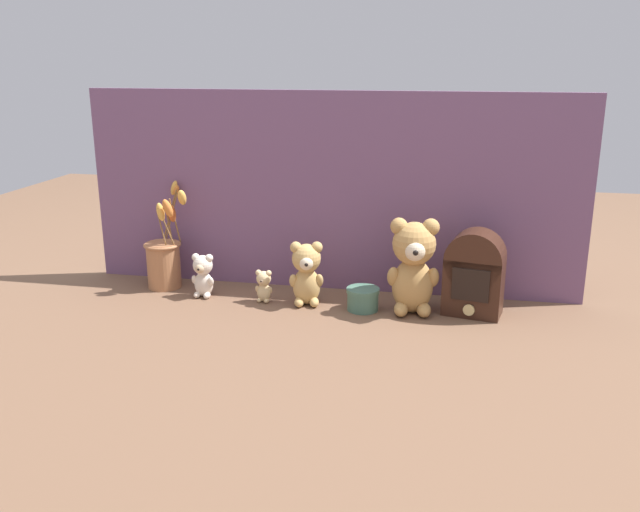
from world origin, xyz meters
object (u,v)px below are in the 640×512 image
teddy_bear_large (413,264)px  teddy_bear_small (203,274)px  flower_vase (164,258)px  teddy_bear_medium (306,272)px  decorative_tin_tall (363,299)px  vintage_radio (474,273)px  teddy_bear_tiny (264,285)px

teddy_bear_large → teddy_bear_small: bearing=179.1°
flower_vase → teddy_bear_medium: bearing=-7.8°
teddy_bear_medium → decorative_tin_tall: (0.17, -0.01, -0.07)m
teddy_bear_medium → flower_vase: (-0.48, 0.07, -0.00)m
teddy_bear_small → vintage_radio: size_ratio=0.55×
teddy_bear_large → teddy_bear_medium: 0.32m
teddy_bear_small → vintage_radio: vintage_radio is taller
teddy_bear_large → teddy_bear_small: teddy_bear_large is taller
teddy_bear_large → vintage_radio: 0.17m
flower_vase → teddy_bear_tiny: bearing=-10.8°
flower_vase → vintage_radio: 0.96m
vintage_radio → teddy_bear_medium: bearing=-178.1°
vintage_radio → decorative_tin_tall: 0.33m
teddy_bear_medium → vintage_radio: size_ratio=0.78×
teddy_bear_small → flower_vase: flower_vase is taller
teddy_bear_small → decorative_tin_tall: bearing=-2.1°
teddy_bear_medium → flower_vase: bearing=172.2°
teddy_bear_medium → decorative_tin_tall: 0.18m
teddy_bear_tiny → decorative_tin_tall: teddy_bear_tiny is taller
teddy_bear_small → flower_vase: 0.16m
teddy_bear_tiny → decorative_tin_tall: size_ratio=1.04×
teddy_bear_small → teddy_bear_medium: bearing=-0.8°
teddy_bear_tiny → vintage_radio: bearing=1.6°
teddy_bear_large → teddy_bear_small: 0.64m
teddy_bear_large → vintage_radio: teddy_bear_large is taller
teddy_bear_tiny → vintage_radio: 0.62m
teddy_bear_medium → decorative_tin_tall: bearing=-4.4°
flower_vase → vintage_radio: bearing=-2.9°
teddy_bear_medium → decorative_tin_tall: size_ratio=2.00×
teddy_bear_medium → vintage_radio: bearing=1.9°
teddy_bear_medium → teddy_bear_small: (-0.32, 0.00, -0.03)m
teddy_bear_large → teddy_bear_small: (-0.64, 0.01, -0.07)m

